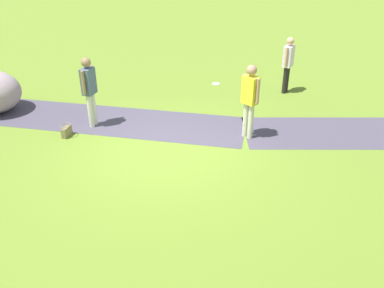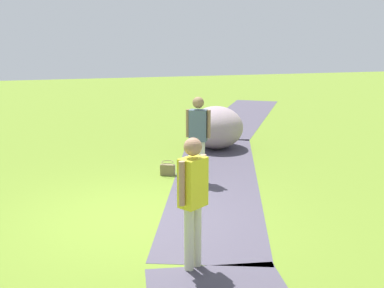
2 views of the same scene
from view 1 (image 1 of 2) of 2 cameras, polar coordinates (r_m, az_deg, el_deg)
The scene contains 7 objects.
ground_plane at distance 9.40m, azimuth -3.81°, elevation -1.02°, with size 48.00×48.00×0.00m, color olive.
footpath_segment_mid at distance 11.24m, azimuth -13.34°, elevation 3.44°, with size 8.16×4.15×0.01m.
woman_with_handbag at distance 10.48m, azimuth -14.21°, elevation 7.74°, with size 0.37×0.48×1.80m.
man_near_boulder at distance 9.67m, azimuth 8.10°, elevation 6.64°, with size 0.41×0.44×1.82m.
passerby_on_path at distance 12.76m, azimuth 13.28°, elevation 11.22°, with size 0.41×0.43×1.70m.
handbag_on_grass at distance 10.45m, azimuth -17.15°, elevation 1.75°, with size 0.36×0.36×0.31m.
frisbee_on_grass at distance 13.44m, azimuth 3.35°, elevation 8.41°, with size 0.25×0.25×0.02m.
Camera 1 is at (0.30, 8.17, 4.64)m, focal length 38.11 mm.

